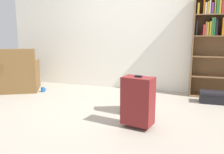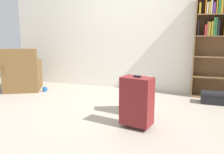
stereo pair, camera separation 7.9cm
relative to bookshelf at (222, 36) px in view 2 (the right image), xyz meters
The scene contains 8 objects.
ground_plane 2.66m from the bookshelf, 138.49° to the right, with size 9.66×9.66×0.00m, color #9E9384.
back_wall 1.81m from the bookshelf, behind, with size 5.52×0.10×2.60m, color silver.
bookshelf is the anchor object (origin of this frame).
armchair 4.05m from the bookshelf, 169.99° to the right, with size 0.94×0.94×0.90m.
mug 3.63m from the bookshelf, 169.11° to the right, with size 0.12×0.08×0.10m.
storage_box 1.16m from the bookshelf, 98.26° to the right, with size 0.49×0.25×0.20m.
suitcase_silver 2.06m from the bookshelf, 133.35° to the right, with size 0.50×0.35×0.59m.
suitcase_dark_red 2.38m from the bookshelf, 121.38° to the right, with size 0.44×0.33×0.70m.
Camera 2 is at (1.23, -3.26, 1.27)m, focal length 38.33 mm.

